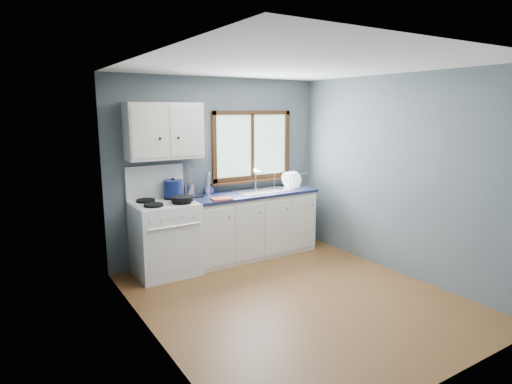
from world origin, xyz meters
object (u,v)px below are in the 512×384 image
gas_range (165,236)px  utensil_crock (190,190)px  base_cabinets (252,227)px  sink (263,195)px  stockpot (173,188)px  dish_rack (292,183)px  thermos (207,184)px  skillet (183,199)px

gas_range → utensil_crock: bearing=26.9°
base_cabinets → sink: size_ratio=2.20×
stockpot → sink: bearing=-5.1°
utensil_crock → dish_rack: 1.58m
sink → dish_rack: sink is taller
sink → stockpot: bearing=174.9°
stockpot → gas_range: bearing=-144.0°
base_cabinets → dish_rack: 0.93m
thermos → utensil_crock: bearing=165.4°
dish_rack → thermos: bearing=164.2°
base_cabinets → utensil_crock: bearing=165.6°
gas_range → thermos: gas_range is taller
skillet → sink: bearing=13.2°
skillet → utensil_crock: utensil_crock is taller
base_cabinets → skillet: size_ratio=4.37×
base_cabinets → skillet: skillet is taller
gas_range → base_cabinets: 1.31m
skillet → utensil_crock: (0.28, 0.41, 0.02)m
stockpot → thermos: (0.51, 0.04, 0.01)m
thermos → base_cabinets: bearing=-14.4°
gas_range → utensil_crock: 0.73m
dish_rack → sink: bearing=173.2°
thermos → skillet: bearing=-145.2°
gas_range → thermos: (0.69, 0.18, 0.58)m
gas_range → dish_rack: (2.03, 0.05, 0.49)m
skillet → dish_rack: (1.85, 0.23, -0.01)m
gas_range → sink: gas_range is taller
base_cabinets → dish_rack: dish_rack is taller
skillet → utensil_crock: bearing=60.3°
stockpot → utensil_crock: bearing=19.9°
base_cabinets → thermos: thermos is taller
utensil_crock → dish_rack: bearing=-6.6°
stockpot → dish_rack: stockpot is taller
sink → thermos: size_ratio=2.68×
sink → skillet: sink is taller
base_cabinets → thermos: (-0.61, 0.16, 0.67)m
utensil_crock → stockpot: bearing=-160.1°
base_cabinets → dish_rack: bearing=2.8°
utensil_crock → sink: bearing=-12.0°
skillet → thermos: bearing=39.5°
gas_range → base_cabinets: gas_range is taller
gas_range → skillet: size_ratio=3.22×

